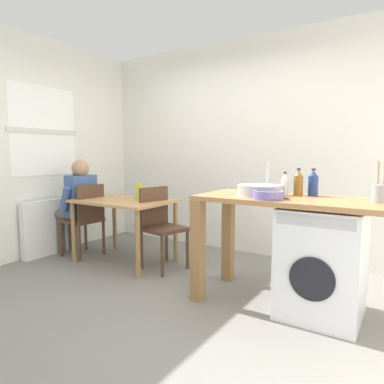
{
  "coord_description": "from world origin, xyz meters",
  "views": [
    {
      "loc": [
        1.81,
        -2.34,
        1.27
      ],
      "look_at": [
        0.01,
        0.45,
        0.9
      ],
      "focal_mm": 32.16,
      "sensor_mm": 36.0,
      "label": 1
    }
  ],
  "objects_px": {
    "dining_table": "(124,208)",
    "bottle_clear_small": "(313,183)",
    "seated_person": "(77,202)",
    "utensil_crock": "(380,193)",
    "mixing_bowl": "(268,194)",
    "chair_person_seat": "(86,216)",
    "vase": "(139,192)",
    "chair_opposite": "(160,223)",
    "washing_machine": "(322,262)",
    "bottle_squat_brown": "(298,183)",
    "bottle_tall_green": "(285,185)"
  },
  "relations": [
    {
      "from": "dining_table",
      "to": "bottle_clear_small",
      "type": "xyz_separation_m",
      "value": [
        2.11,
        0.06,
        0.38
      ]
    },
    {
      "from": "seated_person",
      "to": "utensil_crock",
      "type": "relative_size",
      "value": 4.01
    },
    {
      "from": "mixing_bowl",
      "to": "utensil_crock",
      "type": "bearing_deg",
      "value": 18.55
    },
    {
      "from": "chair_person_seat",
      "to": "seated_person",
      "type": "relative_size",
      "value": 0.75
    },
    {
      "from": "seated_person",
      "to": "vase",
      "type": "bearing_deg",
      "value": -74.07
    },
    {
      "from": "bottle_clear_small",
      "to": "vase",
      "type": "distance_m",
      "value": 1.97
    },
    {
      "from": "chair_opposite",
      "to": "mixing_bowl",
      "type": "height_order",
      "value": "mixing_bowl"
    },
    {
      "from": "dining_table",
      "to": "chair_person_seat",
      "type": "distance_m",
      "value": 0.57
    },
    {
      "from": "seated_person",
      "to": "utensil_crock",
      "type": "bearing_deg",
      "value": -87.14
    },
    {
      "from": "chair_person_seat",
      "to": "washing_machine",
      "type": "xyz_separation_m",
      "value": [
        2.8,
        -0.06,
        -0.08
      ]
    },
    {
      "from": "dining_table",
      "to": "bottle_squat_brown",
      "type": "relative_size",
      "value": 4.76
    },
    {
      "from": "dining_table",
      "to": "seated_person",
      "type": "xyz_separation_m",
      "value": [
        -0.71,
        -0.1,
        0.03
      ]
    },
    {
      "from": "washing_machine",
      "to": "bottle_clear_small",
      "type": "xyz_separation_m",
      "value": [
        -0.14,
        0.22,
        0.59
      ]
    },
    {
      "from": "dining_table",
      "to": "seated_person",
      "type": "relative_size",
      "value": 0.92
    },
    {
      "from": "seated_person",
      "to": "bottle_tall_green",
      "type": "distance_m",
      "value": 2.63
    },
    {
      "from": "utensil_crock",
      "to": "mixing_bowl",
      "type": "bearing_deg",
      "value": -161.45
    },
    {
      "from": "chair_person_seat",
      "to": "vase",
      "type": "height_order",
      "value": "vase"
    },
    {
      "from": "chair_person_seat",
      "to": "washing_machine",
      "type": "relative_size",
      "value": 1.05
    },
    {
      "from": "bottle_clear_small",
      "to": "utensil_crock",
      "type": "distance_m",
      "value": 0.53
    },
    {
      "from": "bottle_squat_brown",
      "to": "bottle_clear_small",
      "type": "xyz_separation_m",
      "value": [
        0.1,
        0.07,
        -0.0
      ]
    },
    {
      "from": "washing_machine",
      "to": "mixing_bowl",
      "type": "bearing_deg",
      "value": -152.35
    },
    {
      "from": "dining_table",
      "to": "washing_machine",
      "type": "xyz_separation_m",
      "value": [
        2.25,
        -0.16,
        -0.21
      ]
    },
    {
      "from": "chair_opposite",
      "to": "seated_person",
      "type": "xyz_separation_m",
      "value": [
        -1.18,
        -0.16,
        0.16
      ]
    },
    {
      "from": "chair_opposite",
      "to": "washing_machine",
      "type": "xyz_separation_m",
      "value": [
        1.78,
        -0.23,
        -0.08
      ]
    },
    {
      "from": "chair_person_seat",
      "to": "mixing_bowl",
      "type": "height_order",
      "value": "mixing_bowl"
    },
    {
      "from": "bottle_squat_brown",
      "to": "utensil_crock",
      "type": "distance_m",
      "value": 0.62
    },
    {
      "from": "chair_person_seat",
      "to": "mixing_bowl",
      "type": "bearing_deg",
      "value": -92.91
    },
    {
      "from": "dining_table",
      "to": "bottle_clear_small",
      "type": "distance_m",
      "value": 2.15
    },
    {
      "from": "dining_table",
      "to": "seated_person",
      "type": "distance_m",
      "value": 0.71
    },
    {
      "from": "dining_table",
      "to": "bottle_clear_small",
      "type": "relative_size",
      "value": 4.79
    },
    {
      "from": "chair_opposite",
      "to": "mixing_bowl",
      "type": "relative_size",
      "value": 3.76
    },
    {
      "from": "mixing_bowl",
      "to": "utensil_crock",
      "type": "relative_size",
      "value": 0.8
    },
    {
      "from": "utensil_crock",
      "to": "bottle_clear_small",
      "type": "bearing_deg",
      "value": 162.08
    },
    {
      "from": "chair_opposite",
      "to": "utensil_crock",
      "type": "xyz_separation_m",
      "value": [
        2.14,
        -0.17,
        0.48
      ]
    },
    {
      "from": "chair_opposite",
      "to": "bottle_squat_brown",
      "type": "distance_m",
      "value": 1.62
    },
    {
      "from": "bottle_squat_brown",
      "to": "bottle_clear_small",
      "type": "distance_m",
      "value": 0.12
    },
    {
      "from": "bottle_clear_small",
      "to": "vase",
      "type": "height_order",
      "value": "bottle_clear_small"
    },
    {
      "from": "dining_table",
      "to": "bottle_squat_brown",
      "type": "bearing_deg",
      "value": -0.29
    },
    {
      "from": "dining_table",
      "to": "bottle_clear_small",
      "type": "bearing_deg",
      "value": 1.51
    },
    {
      "from": "chair_person_seat",
      "to": "utensil_crock",
      "type": "bearing_deg",
      "value": -86.99
    },
    {
      "from": "washing_machine",
      "to": "vase",
      "type": "relative_size",
      "value": 4.67
    },
    {
      "from": "bottle_tall_green",
      "to": "chair_person_seat",
      "type": "bearing_deg",
      "value": -178.42
    },
    {
      "from": "chair_opposite",
      "to": "bottle_squat_brown",
      "type": "bearing_deg",
      "value": 100.06
    },
    {
      "from": "seated_person",
      "to": "bottle_squat_brown",
      "type": "xyz_separation_m",
      "value": [
        2.72,
        0.09,
        0.35
      ]
    },
    {
      "from": "chair_person_seat",
      "to": "seated_person",
      "type": "bearing_deg",
      "value": 90.0
    },
    {
      "from": "washing_machine",
      "to": "bottle_squat_brown",
      "type": "distance_m",
      "value": 0.66
    },
    {
      "from": "mixing_bowl",
      "to": "utensil_crock",
      "type": "xyz_separation_m",
      "value": [
        0.74,
        0.25,
        0.03
      ]
    },
    {
      "from": "seated_person",
      "to": "bottle_tall_green",
      "type": "bearing_deg",
      "value": -85.62
    },
    {
      "from": "chair_person_seat",
      "to": "chair_opposite",
      "type": "bearing_deg",
      "value": -77.45
    },
    {
      "from": "utensil_crock",
      "to": "vase",
      "type": "relative_size",
      "value": 1.63
    }
  ]
}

